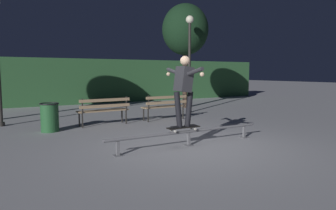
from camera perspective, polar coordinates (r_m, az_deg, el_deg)
ground_plane at (r=6.92m, az=4.28°, el=-7.66°), size 90.00×90.00×0.00m
hedge_backdrop at (r=16.88m, az=-17.22°, el=4.19°), size 24.00×1.20×2.34m
grind_rail at (r=6.94m, az=3.85°, el=-5.32°), size 3.96×0.18×0.35m
skateboard at (r=6.84m, az=2.88°, el=-4.18°), size 0.78×0.20×0.09m
skateboarder at (r=6.74m, az=2.94°, el=3.68°), size 0.62×1.41×1.56m
park_bench_leftmost at (r=9.71m, az=-11.76°, el=-0.60°), size 1.61×0.47×0.88m
park_bench_left_center at (r=10.59m, az=-0.56°, el=0.07°), size 1.61×0.47×0.88m
tree_far_right at (r=14.46m, az=3.21°, el=13.65°), size 2.10×2.10×4.74m
lamp_post_right at (r=12.63m, az=4.00°, el=9.85°), size 0.32×0.32×3.90m
trash_can at (r=9.15m, az=-21.05°, el=-2.07°), size 0.52×0.52×0.80m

